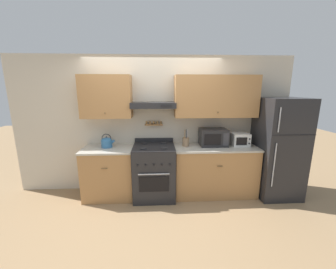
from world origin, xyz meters
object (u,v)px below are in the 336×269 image
object	(u,v)px
stove_range	(154,171)
utensil_crock	(186,142)
refrigerator	(278,148)
toaster_oven	(240,139)
microwave	(213,137)
tea_kettle	(107,142)

from	to	relation	value
stove_range	utensil_crock	xyz separation A→B (m)	(0.59, 0.11, 0.52)
refrigerator	toaster_oven	xyz separation A→B (m)	(-0.67, 0.14, 0.14)
toaster_oven	microwave	bearing A→B (deg)	177.73
tea_kettle	toaster_oven	size ratio (longest dim) A/B	0.79
refrigerator	tea_kettle	world-z (taller)	refrigerator
microwave	toaster_oven	bearing A→B (deg)	-2.27
utensil_crock	microwave	bearing A→B (deg)	1.98
stove_range	toaster_oven	distance (m)	1.69
stove_range	utensil_crock	distance (m)	0.79
stove_range	utensil_crock	size ratio (longest dim) A/B	3.31
microwave	utensil_crock	xyz separation A→B (m)	(-0.52, -0.02, -0.07)
stove_range	refrigerator	bearing A→B (deg)	-0.75
stove_range	microwave	xyz separation A→B (m)	(1.10, 0.13, 0.59)
stove_range	tea_kettle	distance (m)	1.01
stove_range	toaster_oven	world-z (taller)	toaster_oven
stove_range	refrigerator	distance (m)	2.30
refrigerator	toaster_oven	distance (m)	0.70
microwave	toaster_oven	xyz separation A→B (m)	(0.49, -0.02, -0.04)
toaster_oven	refrigerator	bearing A→B (deg)	-11.87
tea_kettle	microwave	bearing A→B (deg)	0.53
tea_kettle	utensil_crock	size ratio (longest dim) A/B	0.81
utensil_crock	stove_range	bearing A→B (deg)	-169.07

